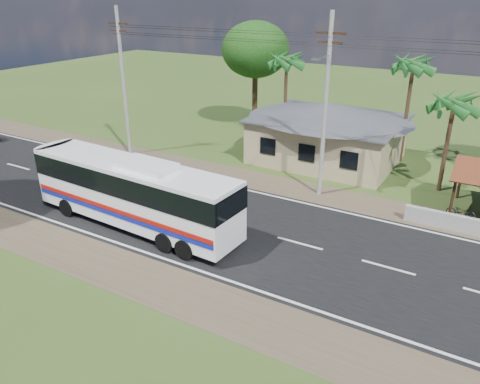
# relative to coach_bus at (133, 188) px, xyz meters

# --- Properties ---
(ground) EXTENTS (120.00, 120.00, 0.00)m
(ground) POSITION_rel_coach_bus_xyz_m (4.06, 2.74, -2.26)
(ground) COLOR #334D1B
(ground) RESTS_ON ground
(road) EXTENTS (120.00, 16.00, 0.03)m
(road) POSITION_rel_coach_bus_xyz_m (4.06, 2.74, -2.25)
(road) COLOR black
(road) RESTS_ON ground
(house) EXTENTS (12.40, 10.00, 5.00)m
(house) POSITION_rel_coach_bus_xyz_m (5.06, 15.73, 0.38)
(house) COLOR tan
(house) RESTS_ON ground
(concrete_barrier) EXTENTS (7.00, 0.30, 0.90)m
(concrete_barrier) POSITION_rel_coach_bus_xyz_m (16.06, 8.34, -1.81)
(concrete_barrier) COLOR #9E9E99
(concrete_barrier) RESTS_ON ground
(utility_poles) EXTENTS (32.80, 2.22, 11.00)m
(utility_poles) POSITION_rel_coach_bus_xyz_m (6.73, 9.22, 3.51)
(utility_poles) COLOR #9E9E99
(utility_poles) RESTS_ON ground
(palm_near) EXTENTS (2.80, 2.80, 6.70)m
(palm_near) POSITION_rel_coach_bus_xyz_m (13.56, 13.74, 3.45)
(palm_near) COLOR #47301E
(palm_near) RESTS_ON ground
(palm_mid) EXTENTS (2.80, 2.80, 8.20)m
(palm_mid) POSITION_rel_coach_bus_xyz_m (10.06, 18.24, 4.90)
(palm_mid) COLOR #47301E
(palm_mid) RESTS_ON ground
(palm_far) EXTENTS (2.80, 2.80, 7.70)m
(palm_far) POSITION_rel_coach_bus_xyz_m (0.06, 18.74, 4.41)
(palm_far) COLOR #47301E
(palm_far) RESTS_ON ground
(tree_behind_house) EXTENTS (6.00, 6.00, 9.61)m
(tree_behind_house) POSITION_rel_coach_bus_xyz_m (-3.94, 20.74, 4.85)
(tree_behind_house) COLOR #47301E
(tree_behind_house) RESTS_ON ground
(coach_bus) EXTENTS (12.86, 3.31, 3.96)m
(coach_bus) POSITION_rel_coach_bus_xyz_m (0.00, 0.00, 0.00)
(coach_bus) COLOR white
(coach_bus) RESTS_ON ground
(motorcycle) EXTENTS (1.61, 0.64, 0.83)m
(motorcycle) POSITION_rel_coach_bus_xyz_m (15.28, 10.08, -1.85)
(motorcycle) COLOR black
(motorcycle) RESTS_ON ground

